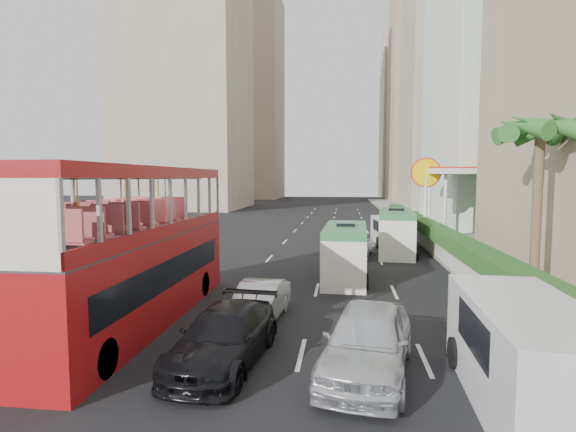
% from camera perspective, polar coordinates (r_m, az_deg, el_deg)
% --- Properties ---
extents(ground_plane, '(200.00, 200.00, 0.00)m').
position_cam_1_polar(ground_plane, '(14.40, 4.09, -14.23)').
color(ground_plane, black).
rests_on(ground_plane, ground).
extents(double_decker_bus, '(2.50, 11.00, 5.06)m').
position_cam_1_polar(double_decker_bus, '(15.30, -18.95, -3.58)').
color(double_decker_bus, maroon).
rests_on(double_decker_bus, ground).
extents(car_silver_lane_a, '(1.68, 3.96, 1.27)m').
position_cam_1_polar(car_silver_lane_a, '(15.23, -3.70, -13.15)').
color(car_silver_lane_a, silver).
rests_on(car_silver_lane_a, ground).
extents(car_silver_lane_b, '(2.78, 5.10, 1.64)m').
position_cam_1_polar(car_silver_lane_b, '(11.62, 10.01, -19.09)').
color(car_silver_lane_b, silver).
rests_on(car_silver_lane_b, ground).
extents(car_black, '(2.38, 4.92, 1.38)m').
position_cam_1_polar(car_black, '(12.13, -8.07, -18.01)').
color(car_black, black).
rests_on(car_black, ground).
extents(van_asset, '(2.61, 4.47, 1.17)m').
position_cam_1_polar(van_asset, '(27.46, 8.38, -5.07)').
color(van_asset, silver).
rests_on(van_asset, ground).
extents(minibus_near, '(2.07, 5.69, 2.49)m').
position_cam_1_polar(minibus_near, '(21.06, 7.30, -4.64)').
color(minibus_near, silver).
rests_on(minibus_near, ground).
extents(minibus_far, '(2.54, 6.25, 2.70)m').
position_cam_1_polar(minibus_far, '(28.65, 13.53, -2.01)').
color(minibus_far, silver).
rests_on(minibus_far, ground).
extents(panel_van_near, '(2.36, 5.47, 2.15)m').
position_cam_1_polar(panel_van_near, '(10.81, 28.07, -15.33)').
color(panel_van_near, silver).
rests_on(panel_van_near, ground).
extents(panel_van_far, '(2.32, 4.80, 1.85)m').
position_cam_1_polar(panel_van_far, '(33.14, 12.66, -1.82)').
color(panel_van_far, silver).
rests_on(panel_van_far, ground).
extents(sidewalk, '(6.00, 120.00, 0.18)m').
position_cam_1_polar(sidewalk, '(39.75, 19.11, -2.09)').
color(sidewalk, '#99968C').
rests_on(sidewalk, ground).
extents(kerb_wall, '(0.30, 44.00, 1.00)m').
position_cam_1_polar(kerb_wall, '(28.42, 18.22, -3.54)').
color(kerb_wall, silver).
rests_on(kerb_wall, sidewalk).
extents(hedge, '(1.10, 44.00, 0.70)m').
position_cam_1_polar(hedge, '(28.32, 18.27, -1.83)').
color(hedge, '#2D6626').
rests_on(hedge, kerb_wall).
extents(palm_tree, '(0.36, 0.36, 6.40)m').
position_cam_1_polar(palm_tree, '(19.02, 29.02, 0.25)').
color(palm_tree, brown).
rests_on(palm_tree, sidewalk).
extents(shell_station, '(6.50, 8.00, 5.50)m').
position_cam_1_polar(shell_station, '(37.81, 21.33, 1.55)').
color(shell_station, silver).
rests_on(shell_station, ground).
extents(tower_mid, '(16.00, 16.00, 50.00)m').
position_cam_1_polar(tower_mid, '(76.40, 21.22, 19.93)').
color(tower_mid, '#B1A18B').
rests_on(tower_mid, ground).
extents(tower_far_a, '(14.00, 14.00, 44.00)m').
position_cam_1_polar(tower_far_a, '(98.51, 17.07, 14.75)').
color(tower_far_a, tan).
rests_on(tower_far_a, ground).
extents(tower_far_b, '(14.00, 14.00, 40.00)m').
position_cam_1_polar(tower_far_b, '(119.70, 15.18, 12.02)').
color(tower_far_b, '#B1A18B').
rests_on(tower_far_b, ground).
extents(tower_left_a, '(18.00, 18.00, 52.00)m').
position_cam_1_polar(tower_left_a, '(75.95, -13.09, 21.01)').
color(tower_left_a, '#B1A18B').
rests_on(tower_left_a, ground).
extents(tower_left_b, '(16.00, 16.00, 46.00)m').
position_cam_1_polar(tower_left_b, '(107.61, -5.38, 14.61)').
color(tower_left_b, tan).
rests_on(tower_left_b, ground).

